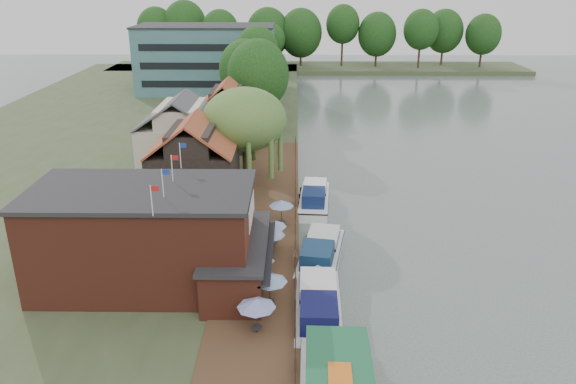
{
  "coord_description": "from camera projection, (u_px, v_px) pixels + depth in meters",
  "views": [
    {
      "loc": [
        -5.38,
        -36.66,
        21.95
      ],
      "look_at": [
        -6.0,
        12.0,
        3.0
      ],
      "focal_mm": 35.0,
      "sensor_mm": 36.0,
      "label": 1
    }
  ],
  "objects": [
    {
      "name": "cottage_b",
      "position": [
        182.0,
        134.0,
        62.73
      ],
      "size": [
        9.6,
        8.6,
        8.5
      ],
      "primitive_type": null,
      "color": "beige",
      "rests_on": "land_bank"
    },
    {
      "name": "umbrella_3",
      "position": [
        270.0,
        242.0,
        44.01
      ],
      "size": [
        2.38,
        2.38,
        2.38
      ],
      "primitive_type": null,
      "color": "navy",
      "rests_on": "quay_deck"
    },
    {
      "name": "cruiser_0",
      "position": [
        318.0,
        303.0,
        37.64
      ],
      "size": [
        3.71,
        10.75,
        2.62
      ],
      "primitive_type": null,
      "rotation": [
        0.0,
        0.0,
        -0.02
      ],
      "color": "silver",
      "rests_on": "ground"
    },
    {
      "name": "hotel_block",
      "position": [
        207.0,
        59.0,
        104.95
      ],
      "size": [
        25.4,
        12.4,
        12.3
      ],
      "primitive_type": null,
      "color": "#38666B",
      "rests_on": "land_bank"
    },
    {
      "name": "cruiser_2",
      "position": [
        314.0,
        195.0,
        56.29
      ],
      "size": [
        3.92,
        10.13,
        2.41
      ],
      "primitive_type": null,
      "rotation": [
        0.0,
        0.0,
        -0.07
      ],
      "color": "white",
      "rests_on": "ground"
    },
    {
      "name": "cottage_a",
      "position": [
        194.0,
        162.0,
        53.38
      ],
      "size": [
        8.6,
        7.6,
        8.5
      ],
      "primitive_type": null,
      "color": "black",
      "rests_on": "land_bank"
    },
    {
      "name": "bank_tree_2",
      "position": [
        257.0,
        66.0,
        93.73
      ],
      "size": [
        7.04,
        7.04,
        13.17
      ],
      "primitive_type": null,
      "color": "#143811",
      "rests_on": "land_bank"
    },
    {
      "name": "cruiser_1",
      "position": [
        321.0,
        251.0,
        44.91
      ],
      "size": [
        5.1,
        10.83,
        2.54
      ],
      "primitive_type": null,
      "rotation": [
        0.0,
        0.0,
        -0.17
      ],
      "color": "silver",
      "rests_on": "ground"
    },
    {
      "name": "bank_tree_0",
      "position": [
        258.0,
        86.0,
        78.25
      ],
      "size": [
        8.58,
        8.58,
        12.83
      ],
      "primitive_type": null,
      "color": "#143811",
      "rests_on": "land_bank"
    },
    {
      "name": "willow",
      "position": [
        245.0,
        138.0,
        57.64
      ],
      "size": [
        8.6,
        8.6,
        10.43
      ],
      "primitive_type": null,
      "color": "#476B2D",
      "rests_on": "land_bank"
    },
    {
      "name": "bank_tree_5",
      "position": [
        272.0,
        48.0,
        127.4
      ],
      "size": [
        6.05,
        6.05,
        10.64
      ],
      "primitive_type": null,
      "color": "#143811",
      "rests_on": "land_bank"
    },
    {
      "name": "land_bank",
      "position": [
        111.0,
        146.0,
        74.85
      ],
      "size": [
        50.0,
        140.0,
        1.0
      ],
      "primitive_type": "cube",
      "color": "#384728",
      "rests_on": "ground"
    },
    {
      "name": "umbrella_5",
      "position": [
        282.0,
        213.0,
        49.5
      ],
      "size": [
        2.21,
        2.21,
        2.38
      ],
      "primitive_type": null,
      "color": "#1A4491",
      "rests_on": "quay_deck"
    },
    {
      "name": "quay_rail",
      "position": [
        295.0,
        213.0,
        51.36
      ],
      "size": [
        0.2,
        49.0,
        1.0
      ],
      "primitive_type": null,
      "color": "black",
      "rests_on": "land_bank"
    },
    {
      "name": "umbrella_4",
      "position": [
        273.0,
        234.0,
        45.52
      ],
      "size": [
        2.23,
        2.23,
        2.38
      ],
      "primitive_type": null,
      "color": "navy",
      "rests_on": "quay_deck"
    },
    {
      "name": "cottage_c",
      "position": [
        227.0,
        115.0,
        71.07
      ],
      "size": [
        7.6,
        7.6,
        8.5
      ],
      "primitive_type": null,
      "color": "black",
      "rests_on": "land_bank"
    },
    {
      "name": "ground",
      "position": [
        366.0,
        288.0,
        42.06
      ],
      "size": [
        260.0,
        260.0,
        0.0
      ],
      "primitive_type": "plane",
      "color": "#4B5754",
      "rests_on": "ground"
    },
    {
      "name": "bank_tree_3",
      "position": [
        233.0,
        54.0,
        111.59
      ],
      "size": [
        7.03,
        7.03,
        12.05
      ],
      "primitive_type": null,
      "color": "#143811",
      "rests_on": "land_bank"
    },
    {
      "name": "bank_tree_1",
      "position": [
        246.0,
        78.0,
        86.52
      ],
      "size": [
        8.18,
        8.18,
        11.9
      ],
      "primitive_type": null,
      "color": "#143811",
      "rests_on": "land_bank"
    },
    {
      "name": "bank_tree_4",
      "position": [
        244.0,
        51.0,
        118.8
      ],
      "size": [
        6.49,
        6.49,
        11.33
      ],
      "primitive_type": null,
      "color": "#143811",
      "rests_on": "land_bank"
    },
    {
      "name": "umbrella_1",
      "position": [
        270.0,
        290.0,
        37.39
      ],
      "size": [
        2.4,
        2.4,
        2.38
      ],
      "primitive_type": null,
      "color": "#1A4B92",
      "rests_on": "quay_deck"
    },
    {
      "name": "umbrella_2",
      "position": [
        259.0,
        269.0,
        40.07
      ],
      "size": [
        2.27,
        2.27,
        2.38
      ],
      "primitive_type": null,
      "color": "navy",
      "rests_on": "quay_deck"
    },
    {
      "name": "pub",
      "position": [
        173.0,
        236.0,
        39.61
      ],
      "size": [
        20.0,
        11.0,
        7.3
      ],
      "primitive_type": null,
      "color": "maroon",
      "rests_on": "land_bank"
    },
    {
      "name": "umbrella_0",
      "position": [
        257.0,
        316.0,
        34.55
      ],
      "size": [
        2.43,
        2.43,
        2.38
      ],
      "primitive_type": null,
      "color": "navy",
      "rests_on": "quay_deck"
    },
    {
      "name": "quay_deck",
      "position": [
        266.0,
        220.0,
        51.09
      ],
      "size": [
        6.0,
        50.0,
        0.1
      ],
      "primitive_type": "cube",
      "color": "#47301E",
      "rests_on": "land_bank"
    }
  ]
}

